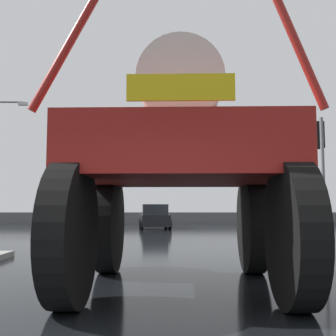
# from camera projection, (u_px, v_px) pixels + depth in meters

# --- Properties ---
(ground_plane) EXTENTS (120.00, 120.00, 0.00)m
(ground_plane) POSITION_uv_depth(u_px,v_px,m) (156.00, 235.00, 20.39)
(ground_plane) COLOR black
(oversize_sprayer) EXTENTS (4.11, 5.33, 4.55)m
(oversize_sprayer) POSITION_uv_depth(u_px,v_px,m) (180.00, 167.00, 7.31)
(oversize_sprayer) COLOR black
(oversize_sprayer) RESTS_ON ground
(sedan_ahead) EXTENTS (2.13, 4.22, 1.52)m
(sedan_ahead) POSITION_uv_depth(u_px,v_px,m) (155.00, 217.00, 26.49)
(sedan_ahead) COLOR black
(sedan_ahead) RESTS_ON ground
(traffic_signal_near_right) EXTENTS (0.24, 0.54, 4.13)m
(traffic_signal_near_right) POSITION_uv_depth(u_px,v_px,m) (320.00, 154.00, 12.93)
(traffic_signal_near_right) COLOR slate
(traffic_signal_near_right) RESTS_ON ground
(roadside_barrier) EXTENTS (30.78, 0.24, 0.90)m
(roadside_barrier) POSITION_uv_depth(u_px,v_px,m) (158.00, 218.00, 33.94)
(roadside_barrier) COLOR #59595B
(roadside_barrier) RESTS_ON ground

